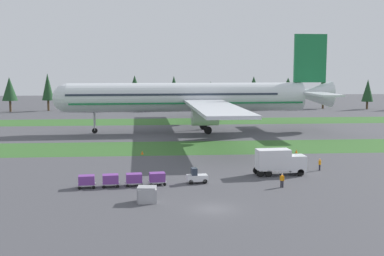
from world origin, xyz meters
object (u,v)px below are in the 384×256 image
at_px(cargo_dolly_lead, 157,178).
at_px(cargo_dolly_third, 111,180).
at_px(baggage_tug, 197,177).
at_px(taxiway_marker_1, 142,153).
at_px(catering_truck, 279,161).
at_px(taxiway_marker_0, 296,151).
at_px(ground_crew_marshaller, 282,180).
at_px(ground_crew_loader, 320,164).
at_px(uld_container_0, 147,194).
at_px(airliner, 196,97).
at_px(cargo_dolly_second, 134,179).
at_px(uld_container_1, 147,196).
at_px(cargo_dolly_fourth, 87,181).

height_order(cargo_dolly_lead, cargo_dolly_third, same).
distance_m(baggage_tug, taxiway_marker_1, 22.33).
relative_size(catering_truck, taxiway_marker_0, 11.81).
bearing_deg(catering_truck, taxiway_marker_0, 152.96).
relative_size(catering_truck, taxiway_marker_1, 11.18).
height_order(catering_truck, ground_crew_marshaller, catering_truck).
distance_m(cargo_dolly_third, ground_crew_loader, 29.94).
distance_m(ground_crew_marshaller, uld_container_0, 17.35).
xyz_separation_m(airliner, ground_crew_marshaller, (6.35, -51.76, -6.91)).
relative_size(cargo_dolly_second, uld_container_0, 1.17).
bearing_deg(airliner, uld_container_1, 168.11).
bearing_deg(uld_container_0, cargo_dolly_second, 102.60).
bearing_deg(cargo_dolly_second, catering_truck, 97.50).
height_order(airliner, taxiway_marker_1, airliner).
bearing_deg(cargo_dolly_lead, ground_crew_loader, 100.45).
bearing_deg(cargo_dolly_second, uld_container_1, 6.68).
distance_m(uld_container_0, taxiway_marker_0, 38.16).
distance_m(cargo_dolly_fourth, uld_container_1, 10.30).
xyz_separation_m(ground_crew_loader, taxiway_marker_0, (0.68, 14.02, -0.65)).
distance_m(airliner, uld_container_1, 58.55).
xyz_separation_m(uld_container_0, taxiway_marker_0, (25.10, 28.74, -0.57)).
height_order(airliner, taxiway_marker_0, airliner).
distance_m(airliner, cargo_dolly_lead, 50.55).
bearing_deg(taxiway_marker_1, cargo_dolly_second, -91.31).
distance_m(cargo_dolly_second, cargo_dolly_third, 2.90).
height_order(cargo_dolly_third, uld_container_0, uld_container_0).
height_order(baggage_tug, cargo_dolly_fourth, baggage_tug).
bearing_deg(uld_container_1, airliner, 79.98).
bearing_deg(uld_container_0, airliner, 79.92).
bearing_deg(baggage_tug, uld_container_0, -42.47).
xyz_separation_m(airliner, catering_truck, (7.76, -44.85, -5.90)).
height_order(cargo_dolly_lead, ground_crew_marshaller, ground_crew_marshaller).
bearing_deg(cargo_dolly_third, cargo_dolly_fourth, -90.00).
height_order(cargo_dolly_second, catering_truck, catering_truck).
distance_m(catering_truck, ground_crew_loader, 7.03).
bearing_deg(cargo_dolly_third, uld_container_0, 26.23).
relative_size(cargo_dolly_second, uld_container_1, 1.17).
relative_size(cargo_dolly_third, catering_truck, 0.33).
height_order(airliner, ground_crew_marshaller, airliner).
bearing_deg(cargo_dolly_second, ground_crew_marshaller, 77.10).
xyz_separation_m(ground_crew_marshaller, ground_crew_loader, (7.92, 9.36, 0.00)).
xyz_separation_m(cargo_dolly_second, taxiway_marker_0, (26.79, 21.19, -0.62)).
bearing_deg(catering_truck, ground_crew_marshaller, -15.07).
xyz_separation_m(airliner, cargo_dolly_lead, (-8.96, -49.26, -6.94)).
bearing_deg(cargo_dolly_fourth, taxiway_marker_0, 117.79).
bearing_deg(taxiway_marker_0, catering_truck, -113.56).
distance_m(cargo_dolly_second, taxiway_marker_0, 34.16).
xyz_separation_m(airliner, uld_container_0, (-10.15, -57.12, -6.99)).
bearing_deg(baggage_tug, cargo_dolly_lead, -90.00).
distance_m(cargo_dolly_lead, uld_container_1, 8.06).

